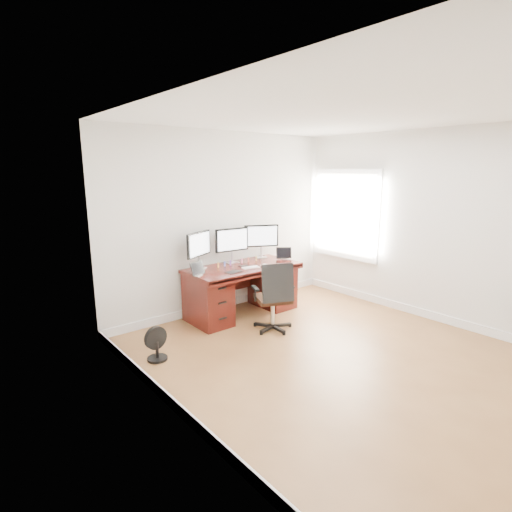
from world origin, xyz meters
TOP-DOWN VIEW (x-y plane):
  - ground at (0.00, 0.00)m, footprint 4.50×4.50m
  - back_wall at (0.00, 2.25)m, footprint 4.00×0.10m
  - right_wall at (2.00, 0.11)m, footprint 0.10×4.50m
  - desk at (0.00, 1.83)m, footprint 1.70×0.80m
  - office_chair at (-0.06, 1.05)m, footprint 0.67×0.67m
  - floor_fan at (-1.66, 1.26)m, footprint 0.27×0.23m
  - monitor_left at (-0.58, 2.07)m, footprint 0.51×0.27m
  - monitor_center at (-0.00, 2.07)m, footprint 0.55×0.16m
  - monitor_right at (0.58, 2.07)m, footprint 0.51×0.27m
  - tablet_left at (-0.80, 1.75)m, footprint 0.25×0.14m
  - tablet_right at (0.78, 1.75)m, footprint 0.23×0.20m
  - keyboard at (0.01, 1.63)m, footprint 0.26×0.16m
  - trackpad at (0.28, 1.61)m, footprint 0.15×0.15m
  - drawing_tablet at (-0.33, 1.59)m, footprint 0.23×0.15m
  - phone at (0.00, 1.79)m, footprint 0.14×0.09m
  - figurine_orange at (-0.34, 1.95)m, footprint 0.03×0.03m
  - figurine_blue at (-0.22, 1.95)m, footprint 0.03×0.03m
  - figurine_purple at (-0.12, 1.95)m, footprint 0.03×0.03m
  - figurine_pink at (0.09, 1.95)m, footprint 0.03×0.03m
  - figurine_brown at (0.22, 1.95)m, footprint 0.03×0.03m
  - figurine_yellow at (0.38, 1.95)m, footprint 0.03×0.03m

SIDE VIEW (x-z plane):
  - ground at x=0.00m, z-range 0.00..0.00m
  - floor_fan at x=-1.66m, z-range -0.01..0.39m
  - office_chair at x=-0.06m, z-range -0.16..0.80m
  - desk at x=0.00m, z-range 0.03..0.78m
  - trackpad at x=0.28m, z-range 0.75..0.76m
  - drawing_tablet at x=-0.33m, z-range 0.75..0.76m
  - phone at x=0.00m, z-range 0.75..0.76m
  - keyboard at x=0.01m, z-range 0.75..0.76m
  - figurine_orange at x=-0.34m, z-range 0.75..0.83m
  - figurine_blue at x=-0.22m, z-range 0.75..0.83m
  - figurine_purple at x=-0.12m, z-range 0.75..0.83m
  - figurine_pink at x=0.09m, z-range 0.75..0.83m
  - figurine_brown at x=0.22m, z-range 0.75..0.83m
  - figurine_yellow at x=0.38m, z-range 0.75..0.83m
  - tablet_left at x=-0.80m, z-range 0.74..0.93m
  - tablet_right at x=0.78m, z-range 0.74..0.93m
  - monitor_left at x=-0.58m, z-range 0.82..1.35m
  - monitor_center at x=0.00m, z-range 0.82..1.35m
  - monitor_right at x=0.58m, z-range 0.82..1.35m
  - back_wall at x=0.00m, z-range 0.00..2.70m
  - right_wall at x=2.00m, z-range 0.00..2.70m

